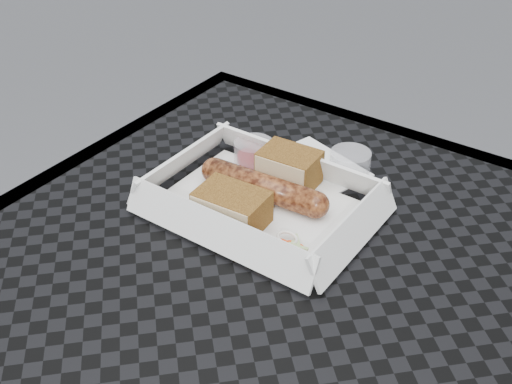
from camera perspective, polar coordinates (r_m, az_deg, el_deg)
patio_table at (r=0.66m, az=3.75°, el=-16.38°), size 0.80×0.80×0.74m
food_tray at (r=0.73m, az=0.45°, el=-1.43°), size 0.22×0.15×0.00m
bratwurst at (r=0.74m, az=0.64°, el=0.45°), size 0.17×0.04×0.03m
bread_near at (r=0.76m, az=2.96°, el=2.17°), size 0.07×0.05×0.04m
bread_far at (r=0.70m, az=-2.16°, el=-1.38°), size 0.08×0.06×0.04m
veg_garnish at (r=0.67m, az=3.33°, el=-5.08°), size 0.03×0.03×0.00m
napkin at (r=0.80m, az=4.43°, el=1.87°), size 0.15×0.15×0.00m
condiment_cup_sauce at (r=0.81m, az=-0.19°, el=3.51°), size 0.05×0.05×0.03m
condiment_cup_empty at (r=0.80m, az=8.35°, el=2.57°), size 0.05×0.05×0.03m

